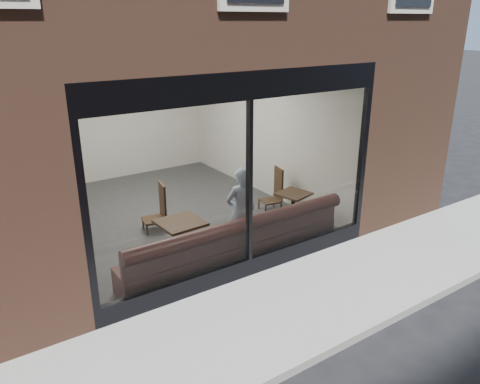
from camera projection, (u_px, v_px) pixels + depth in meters
ground at (342, 343)px, 5.92m from camera, size 120.00×120.00×0.00m
sidewalk_near at (291, 305)px, 6.69m from camera, size 40.00×2.00×0.01m
kerb_near at (345, 341)px, 5.86m from camera, size 40.00×0.10×0.12m
host_building_pier_right at (236, 103)px, 13.55m from camera, size 2.50×12.00×3.20m
host_building_backfill at (76, 101)px, 13.91m from camera, size 5.00×6.00×3.20m
cafe_floor at (168, 214)px, 9.79m from camera, size 6.00×6.00×0.00m
cafe_ceiling at (158, 58)px, 8.70m from camera, size 6.00×6.00×0.00m
cafe_wall_back at (111, 117)px, 11.57m from camera, size 5.00×0.00×5.00m
cafe_wall_left at (29, 161)px, 7.93m from camera, size 0.00×6.00×6.00m
cafe_wall_right at (264, 126)px, 10.56m from camera, size 0.00×6.00×6.00m
storefront_kick at (249, 267)px, 7.46m from camera, size 5.00×0.10×0.30m
storefront_header at (250, 85)px, 6.47m from camera, size 5.00×0.10×0.40m
storefront_mullion at (249, 184)px, 6.98m from camera, size 0.06×0.10×2.50m
storefront_glass at (250, 184)px, 6.95m from camera, size 4.80×0.00×4.80m
banquette at (235, 253)px, 7.74m from camera, size 4.00×0.55×0.45m
person at (241, 212)px, 7.93m from camera, size 0.61×0.43×1.58m
cafe_table_left at (180, 223)px, 7.62m from camera, size 0.73×0.73×0.04m
cafe_table_right at (293, 194)px, 8.89m from camera, size 0.67×0.67×0.04m
cafe_chair_left at (154, 220)px, 8.99m from camera, size 0.49×0.49×0.04m
cafe_chair_right at (270, 201)px, 9.93m from camera, size 0.46×0.46×0.04m
wall_poster at (33, 160)px, 7.85m from camera, size 0.02×0.56×0.74m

